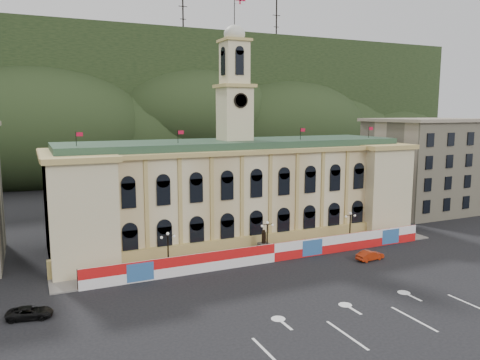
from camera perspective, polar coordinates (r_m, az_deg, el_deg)
name	(u,v)px	position (r m, az deg, el deg)	size (l,w,h in m)	color
ground	(342,303)	(52.08, 12.36, -14.44)	(260.00, 260.00, 0.00)	black
lane_markings	(374,322)	(48.53, 16.04, -16.33)	(26.00, 10.00, 0.02)	white
hill_ridge	(121,113)	(162.78, -14.30, 7.95)	(230.00, 80.00, 64.00)	black
city_hall	(236,190)	(73.00, -0.53, -1.21)	(56.20, 17.60, 37.10)	beige
side_building_right	(425,165)	(100.53, 21.65, 1.69)	(21.00, 17.00, 18.60)	#C2B696
hoarding_fence	(274,253)	(63.58, 4.19, -8.81)	(50.00, 0.44, 2.50)	red
pavement	(265,255)	(66.16, 3.01, -9.17)	(56.00, 5.50, 0.16)	slate
statue	(264,247)	(66.05, 2.91, -8.20)	(1.40, 1.40, 3.72)	#595651
lamp_left	(168,248)	(59.67, -8.77, -8.22)	(1.96, 0.44, 5.15)	black
lamp_center	(267,236)	(64.68, 3.34, -6.82)	(1.96, 0.44, 5.15)	black
lamp_right	(350,226)	(72.10, 13.27, -5.44)	(1.96, 0.44, 5.15)	black
red_sedan	(370,255)	(66.56, 15.56, -8.84)	(4.13, 1.76, 1.33)	#AA270C
black_suv	(30,313)	(51.57, -24.24, -14.53)	(4.61, 2.83, 1.19)	black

